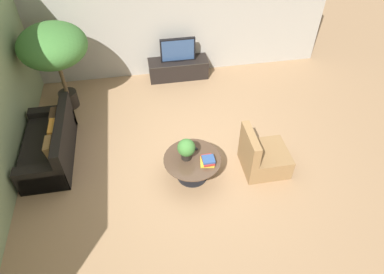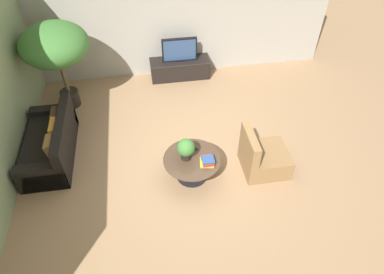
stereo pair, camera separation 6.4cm
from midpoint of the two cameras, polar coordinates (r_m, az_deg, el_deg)
The scene contains 11 objects.
ground_plane at distance 6.46m, azimuth 1.14°, elevation -4.43°, with size 24.00×24.00×0.00m, color #9E7A56.
back_wall_stone at distance 8.24m, azimuth -2.91°, elevation 19.93°, with size 7.40×0.12×3.00m, color #A39E93.
media_console at distance 8.55m, azimuth -1.80°, elevation 11.39°, with size 1.45×0.50×0.47m.
television at distance 8.30m, azimuth -1.87°, elevation 14.32°, with size 0.83×0.13×0.57m.
coffee_table at distance 6.02m, azimuth 0.30°, elevation -4.53°, with size 1.00×1.00×0.46m.
couch_by_wall at distance 6.92m, azimuth -22.15°, elevation -1.08°, with size 0.84×1.79×0.84m.
armchair_wicker at distance 6.33m, azimuth 11.95°, elevation -3.37°, with size 0.80×0.76×0.86m.
potted_palm_tall at distance 7.47m, azimuth -21.65°, elevation 13.81°, with size 1.36×1.36×1.90m.
potted_plant_tabletop at distance 5.77m, azimuth -0.69°, elevation -1.93°, with size 0.31×0.31×0.40m.
book_stack at distance 5.83m, azimuth 2.88°, elevation -3.99°, with size 0.27×0.29×0.10m.
remote_black at distance 6.10m, azimuth 0.63°, elevation -1.73°, with size 0.04×0.16×0.02m, color black.
Camera 2 is at (-0.78, -4.25, 4.81)m, focal length 32.00 mm.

